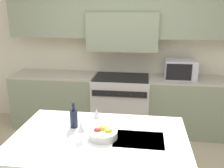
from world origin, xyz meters
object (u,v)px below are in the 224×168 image
object	(u,v)px
range_stove	(121,104)
fruit_bowl	(103,133)
wine_glass_near	(81,127)
wine_glass_far	(96,114)
microwave	(180,69)
wine_bottle	(74,118)

from	to	relation	value
range_stove	fruit_bowl	world-z (taller)	fruit_bowl
wine_glass_near	wine_glass_far	distance (m)	0.30
range_stove	microwave	world-z (taller)	microwave
wine_bottle	microwave	bearing A→B (deg)	55.89
wine_bottle	fruit_bowl	size ratio (longest dim) A/B	0.95
wine_glass_near	wine_glass_far	size ratio (longest dim) A/B	1.00
wine_bottle	wine_glass_near	xyz separation A→B (m)	(0.13, -0.24, 0.03)
fruit_bowl	microwave	bearing A→B (deg)	65.30
wine_glass_far	microwave	bearing A→B (deg)	60.15
microwave	wine_bottle	world-z (taller)	microwave
wine_glass_far	fruit_bowl	size ratio (longest dim) A/B	0.70
wine_bottle	range_stove	bearing A→B (deg)	80.81
wine_glass_near	wine_glass_far	bearing A→B (deg)	74.35
microwave	wine_glass_near	bearing A→B (deg)	-118.04
range_stove	wine_bottle	bearing A→B (deg)	-99.19
fruit_bowl	range_stove	bearing A→B (deg)	90.82
microwave	wine_bottle	distance (m)	2.17
range_stove	microwave	bearing A→B (deg)	1.15
wine_glass_far	fruit_bowl	world-z (taller)	wine_glass_far
wine_bottle	wine_glass_near	distance (m)	0.27
microwave	fruit_bowl	bearing A→B (deg)	-114.70
range_stove	microwave	distance (m)	1.12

